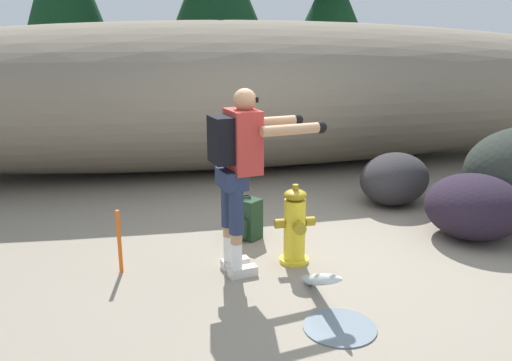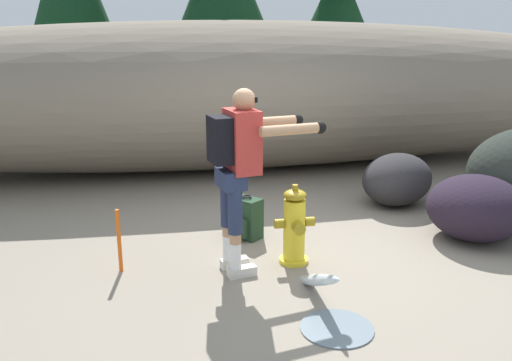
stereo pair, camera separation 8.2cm
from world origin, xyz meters
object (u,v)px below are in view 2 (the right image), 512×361
object	(u,v)px
fire_hydrant	(294,227)
utility_worker	(241,159)
survey_stake	(119,241)
spare_backpack	(247,218)
boulder_small	(397,179)
boulder_mid	(476,207)

from	to	relation	value
fire_hydrant	utility_worker	xyz separation A→B (m)	(-0.53, -0.09, 0.71)
fire_hydrant	survey_stake	size ratio (longest dim) A/B	1.29
spare_backpack	boulder_small	world-z (taller)	boulder_small
spare_backpack	survey_stake	world-z (taller)	survey_stake
spare_backpack	fire_hydrant	bearing A→B (deg)	76.24
survey_stake	spare_backpack	bearing A→B (deg)	24.51
boulder_small	boulder_mid	bearing A→B (deg)	-76.56
utility_worker	boulder_small	world-z (taller)	utility_worker
spare_backpack	survey_stake	bearing A→B (deg)	-13.80
fire_hydrant	spare_backpack	size ratio (longest dim) A/B	1.65
boulder_small	survey_stake	xyz separation A→B (m)	(-3.37, -1.34, -0.03)
spare_backpack	boulder_mid	world-z (taller)	boulder_mid
fire_hydrant	boulder_small	world-z (taller)	fire_hydrant
utility_worker	spare_backpack	xyz separation A→B (m)	(0.20, 0.81, -0.85)
boulder_small	survey_stake	world-z (taller)	boulder_small
boulder_mid	utility_worker	bearing A→B (deg)	-172.91
utility_worker	boulder_mid	size ratio (longest dim) A/B	1.61
fire_hydrant	utility_worker	size ratio (longest dim) A/B	0.46
utility_worker	spare_backpack	distance (m)	1.19
fire_hydrant	utility_worker	bearing A→B (deg)	-169.92
fire_hydrant	spare_backpack	world-z (taller)	fire_hydrant
fire_hydrant	boulder_mid	xyz separation A→B (m)	(2.05, 0.23, -0.02)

